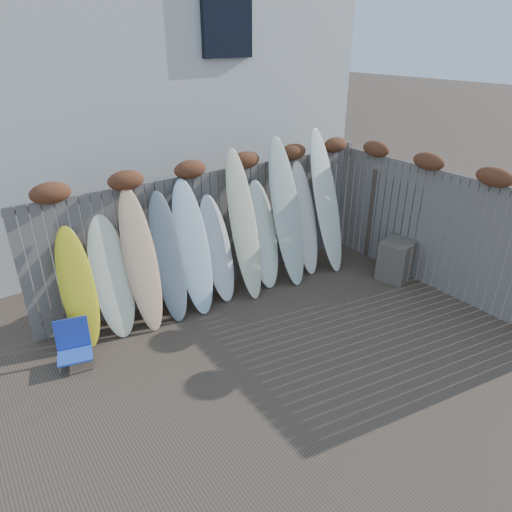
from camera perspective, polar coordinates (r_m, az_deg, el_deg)
ground at (r=6.41m, az=6.30°, el=-11.95°), size 80.00×80.00×0.00m
back_fence at (r=7.57m, az=-4.83°, el=4.59°), size 6.05×0.28×2.24m
right_fence at (r=8.07m, az=21.86°, el=3.83°), size 0.28×4.40×2.24m
house at (r=10.99m, az=-14.88°, el=21.32°), size 8.50×5.50×6.33m
beach_chair at (r=6.55m, az=-21.85°, el=-10.18°), size 0.53×0.55×0.57m
wooden_crate at (r=8.43m, az=17.16°, el=-0.43°), size 0.72×0.65×0.70m
lattice_panel at (r=8.73m, az=17.16°, el=4.16°), size 0.27×1.13×1.72m
surfboard_0 at (r=6.64m, az=-21.36°, el=-3.77°), size 0.51×0.63×1.66m
surfboard_1 at (r=6.71m, az=-17.58°, el=-2.55°), size 0.59×0.66×1.72m
surfboard_2 at (r=6.70m, az=-14.17°, el=-0.61°), size 0.50×0.74×2.04m
surfboard_3 at (r=6.86m, az=-10.92°, el=-0.22°), size 0.52×0.72×1.91m
surfboard_4 at (r=6.97m, az=-7.88°, el=1.00°), size 0.57×0.75×2.03m
surfboard_5 at (r=7.29m, az=-4.84°, el=0.87°), size 0.52×0.63×1.70m
surfboard_6 at (r=7.31m, az=-1.53°, el=3.85°), size 0.52×0.86×2.36m
surfboard_7 at (r=7.68m, az=0.84°, el=2.64°), size 0.58×0.68×1.78m
surfboard_8 at (r=7.73m, az=3.87°, el=5.42°), size 0.58×0.88×2.45m
surfboard_9 at (r=8.17m, az=6.08°, el=4.65°), size 0.51×0.73×1.97m
surfboard_10 at (r=8.28m, az=8.79°, el=6.73°), size 0.56×0.89×2.49m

